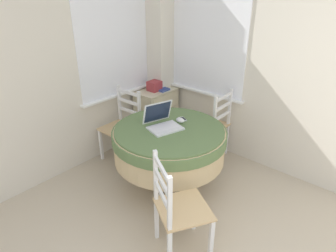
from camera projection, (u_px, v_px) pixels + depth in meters
corner_room_shell at (173, 74)px, 3.04m from camera, size 4.63×4.87×2.55m
round_dining_table at (169, 142)px, 3.18m from camera, size 1.20×1.20×0.74m
laptop at (162, 122)px, 3.12m from camera, size 0.41×0.40×0.25m
computer_mouse at (180, 120)px, 3.23m from camera, size 0.07×0.10×0.05m
cell_phone at (183, 119)px, 3.31m from camera, size 0.10×0.13×0.01m
dining_chair_near_back_window at (122, 127)px, 3.82m from camera, size 0.42×0.43×0.93m
dining_chair_near_right_window at (212, 125)px, 3.85m from camera, size 0.43×0.43×0.93m
dining_chair_camera_near at (178, 209)px, 2.45m from camera, size 0.57×0.57×0.93m
corner_cabinet at (157, 114)px, 4.37m from camera, size 0.60×0.40×0.74m
storage_box at (154, 86)px, 4.14m from camera, size 0.17×0.16×0.13m
book_on_cabinet at (160, 89)px, 4.21m from camera, size 0.16×0.25×0.02m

